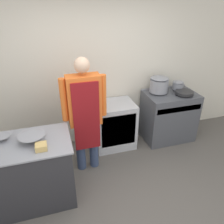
{
  "coord_description": "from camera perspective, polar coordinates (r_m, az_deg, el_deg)",
  "views": [
    {
      "loc": [
        -0.73,
        -1.64,
        2.44
      ],
      "look_at": [
        0.07,
        1.03,
        0.98
      ],
      "focal_mm": 35.0,
      "sensor_mm": 36.0,
      "label": 1
    }
  ],
  "objects": [
    {
      "name": "fridge_unit",
      "position": [
        3.92,
        0.53,
        -3.39
      ],
      "size": [
        0.7,
        0.56,
        0.84
      ],
      "color": "silver",
      "rests_on": "ground_plane"
    },
    {
      "name": "person_cook",
      "position": [
        3.12,
        -7.1,
        0.29
      ],
      "size": [
        0.64,
        0.24,
        1.78
      ],
      "color": "#38476B",
      "rests_on": "ground_plane"
    },
    {
      "name": "mixing_bowl",
      "position": [
        2.8,
        -20.19,
        -6.45
      ],
      "size": [
        0.31,
        0.31,
        0.09
      ],
      "color": "gray",
      "rests_on": "prep_counter"
    },
    {
      "name": "prep_counter",
      "position": [
        3.1,
        -21.67,
        -14.57
      ],
      "size": [
        1.21,
        0.71,
        0.91
      ],
      "color": "#2D2D33",
      "rests_on": "ground_plane"
    },
    {
      "name": "sauce_pot",
      "position": [
        4.2,
        16.84,
        6.7
      ],
      "size": [
        0.2,
        0.2,
        0.16
      ],
      "color": "gray",
      "rests_on": "stove"
    },
    {
      "name": "stove",
      "position": [
        4.25,
        14.52,
        -1.04
      ],
      "size": [
        0.92,
        0.63,
        0.94
      ],
      "color": "#4C4F56",
      "rests_on": "ground_plane"
    },
    {
      "name": "wall_back",
      "position": [
        3.77,
        -4.97,
        10.76
      ],
      "size": [
        8.0,
        0.05,
        2.7
      ],
      "color": "silver",
      "rests_on": "ground_plane"
    },
    {
      "name": "small_bowl",
      "position": [
        2.97,
        -26.82,
        -6.07
      ],
      "size": [
        0.2,
        0.2,
        0.06
      ],
      "color": "gray",
      "rests_on": "prep_counter"
    },
    {
      "name": "plastic_tub",
      "position": [
        2.63,
        -18.02,
        -8.61
      ],
      "size": [
        0.13,
        0.13,
        0.07
      ],
      "color": "#D8B266",
      "rests_on": "prep_counter"
    },
    {
      "name": "stock_pot",
      "position": [
        3.99,
        12.19,
        7.12
      ],
      "size": [
        0.33,
        0.33,
        0.28
      ],
      "color": "gray",
      "rests_on": "stove"
    },
    {
      "name": "saute_pan",
      "position": [
        4.06,
        18.36,
        4.87
      ],
      "size": [
        0.32,
        0.32,
        0.05
      ],
      "color": "#262628",
      "rests_on": "stove"
    },
    {
      "name": "ground_plane",
      "position": [
        3.03,
        4.78,
        -26.18
      ],
      "size": [
        14.0,
        14.0,
        0.0
      ],
      "primitive_type": "plane",
      "color": "#5B5651"
    }
  ]
}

